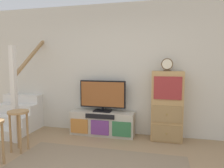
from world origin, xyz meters
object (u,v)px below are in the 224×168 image
(side_cabinet, at_px, (167,106))
(bar_stool_far, at_px, (19,121))
(media_console, at_px, (102,123))
(television, at_px, (103,95))
(desk_clock, at_px, (167,65))

(side_cabinet, bearing_deg, bar_stool_far, -155.62)
(media_console, xyz_separation_m, television, (0.00, 0.02, 0.58))
(side_cabinet, relative_size, desk_clock, 5.58)
(media_console, xyz_separation_m, bar_stool_far, (-1.15, -1.09, 0.27))
(bar_stool_far, bearing_deg, media_console, 43.61)
(media_console, distance_m, side_cabinet, 1.35)
(side_cabinet, xyz_separation_m, bar_stool_far, (-2.43, -1.10, -0.15))
(side_cabinet, distance_m, bar_stool_far, 2.67)
(television, height_order, bar_stool_far, television)
(side_cabinet, relative_size, bar_stool_far, 1.93)
(media_console, relative_size, side_cabinet, 0.99)
(television, bearing_deg, media_console, -90.00)
(media_console, bearing_deg, television, 90.00)
(television, distance_m, side_cabinet, 1.29)
(media_console, relative_size, desk_clock, 5.51)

